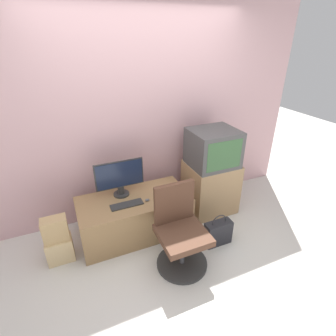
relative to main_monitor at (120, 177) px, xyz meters
name	(u,v)px	position (x,y,z in m)	size (l,w,h in m)	color
ground_plane	(189,272)	(0.43, -0.95, -0.73)	(12.00, 12.00, 0.00)	beige
wall_back	(142,116)	(0.43, 0.37, 0.57)	(4.40, 0.05, 2.60)	#CC9EA3
desk	(135,216)	(0.11, -0.14, -0.48)	(1.29, 0.63, 0.49)	#937047
side_stand	(210,187)	(1.20, -0.07, -0.38)	(0.63, 0.55, 0.69)	#A37F56
main_monitor	(120,177)	(0.00, 0.00, 0.00)	(0.56, 0.19, 0.44)	#2D2D2D
keyboard	(127,205)	(0.00, -0.24, -0.23)	(0.36, 0.12, 0.01)	#2D2D2D
mouse	(147,200)	(0.24, -0.25, -0.22)	(0.05, 0.04, 0.03)	#4C4C51
crt_tv	(213,148)	(1.18, -0.09, 0.20)	(0.58, 0.51, 0.47)	#474747
office_chair	(180,234)	(0.40, -0.78, -0.35)	(0.54, 0.54, 0.88)	#333333
cardboard_box_lower	(60,249)	(-0.77, -0.24, -0.59)	(0.27, 0.20, 0.28)	#D1B27F
cardboard_box_upper	(55,229)	(-0.77, -0.24, -0.32)	(0.25, 0.15, 0.26)	tan
handbag	(218,233)	(0.93, -0.71, -0.57)	(0.32, 0.13, 0.40)	#232328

